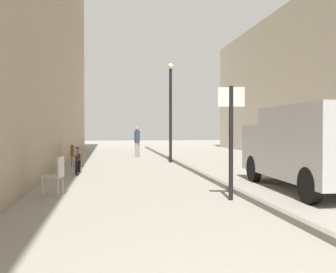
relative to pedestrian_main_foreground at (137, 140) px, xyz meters
name	(u,v)px	position (x,y,z in m)	size (l,w,h in m)	color
ground_plane	(155,176)	(-0.01, -8.74, -1.00)	(80.00, 80.00, 0.00)	gray
kerb_strip	(200,174)	(1.57, -8.74, -0.94)	(0.16, 40.00, 0.12)	slate
pedestrian_main_foreground	(137,140)	(0.00, 0.00, 0.00)	(0.33, 0.26, 1.73)	gray
delivery_van	(312,145)	(3.69, -12.38, 0.20)	(2.21, 5.16, 2.20)	#B7B7BC
street_sign_post	(231,132)	(1.16, -13.38, 0.55)	(0.59, 0.17, 2.60)	black
lamp_post	(171,106)	(1.35, -3.52, 1.72)	(0.28, 0.28, 4.76)	black
bicycle_leaning	(78,163)	(-2.69, -7.62, -0.62)	(0.10, 1.77, 0.98)	black
cafe_chair_near_window	(56,173)	(-2.86, -12.16, -0.45)	(0.51, 0.51, 0.94)	#B7B2A8
cafe_chair_by_doorway	(75,154)	(-3.02, -5.04, -0.45)	(0.57, 0.57, 0.94)	brown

